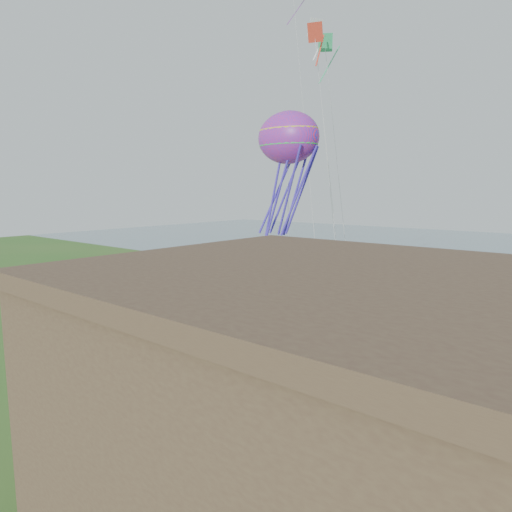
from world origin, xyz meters
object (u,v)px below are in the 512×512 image
at_px(picnic_table, 274,410).
at_px(octopus_kite, 288,172).
at_px(chainlink_fence, 211,357).
at_px(motel, 403,455).

height_order(picnic_table, octopus_kite, octopus_kite).
xyz_separation_m(chainlink_fence, picnic_table, (5.85, -2.23, -0.20)).
distance_m(chainlink_fence, picnic_table, 6.26).
xyz_separation_m(motel, octopus_kite, (-12.31, 12.71, 6.68)).
height_order(motel, octopus_kite, octopus_kite).
bearing_deg(chainlink_fence, motel, -28.30).
bearing_deg(octopus_kite, motel, -32.99).
xyz_separation_m(motel, picnic_table, (-7.15, 4.77, -3.15)).
bearing_deg(octopus_kite, picnic_table, -44.06).
bearing_deg(chainlink_fence, octopus_kite, 83.15).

